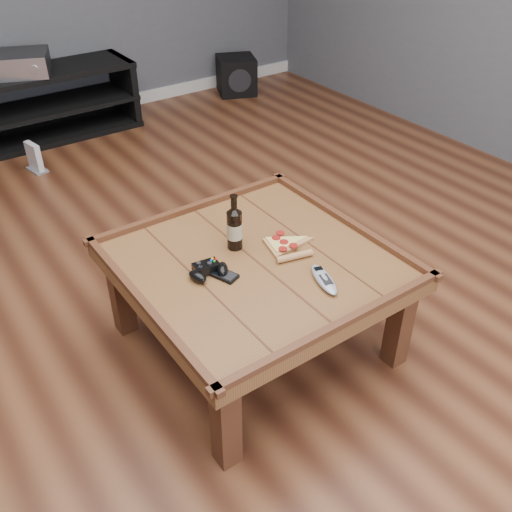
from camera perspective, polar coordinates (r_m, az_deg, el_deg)
ground at (r=2.54m, az=-0.05°, el=-8.71°), size 6.00×6.00×0.00m
baseboard at (r=4.92m, az=-21.14°, el=12.47°), size 5.00×0.02×0.10m
coffee_table at (r=2.29m, az=-0.06°, el=-1.62°), size 1.03×1.03×0.48m
media_console at (r=4.63m, az=-20.74°, el=13.85°), size 1.40×0.45×0.50m
beer_bottle at (r=2.27m, az=-2.16°, el=2.90°), size 0.06×0.06×0.24m
game_controller at (r=2.17m, az=-4.78°, el=-1.44°), size 0.17×0.13×0.05m
pizza_slice at (r=2.32m, az=2.95°, el=1.02°), size 0.23×0.30×0.03m
smartphone at (r=2.17m, az=-3.26°, el=-1.89°), size 0.09×0.12×0.01m
remote_control at (r=2.14m, az=6.81°, el=-2.33°), size 0.11×0.20×0.03m
av_receiver at (r=4.51m, az=-22.78°, el=17.33°), size 0.52×0.48×0.15m
subwoofer at (r=5.32m, az=-1.97°, el=17.62°), size 0.42×0.42×0.32m
game_console at (r=4.17m, az=-21.26°, el=9.08°), size 0.12×0.17×0.20m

